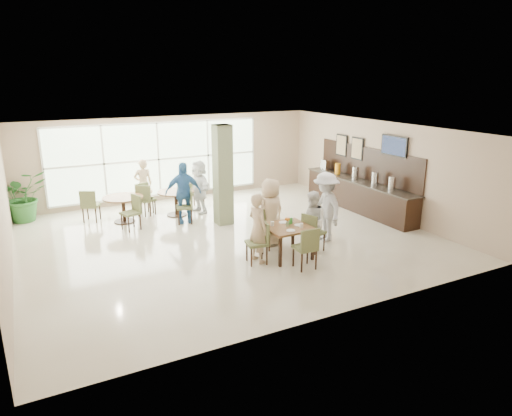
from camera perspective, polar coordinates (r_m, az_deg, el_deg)
name	(u,v)px	position (r m, az deg, el deg)	size (l,w,h in m)	color
ground	(228,238)	(11.94, -3.51, -3.76)	(10.00, 10.00, 0.00)	beige
room_shell	(227,174)	(11.46, -3.66, 4.26)	(10.00, 10.00, 10.00)	white
window_bank	(159,159)	(15.50, -12.07, 5.96)	(7.00, 0.04, 7.00)	silver
column	(223,175)	(12.76, -4.17, 4.10)	(0.45, 0.45, 2.80)	#62714F
main_table	(287,230)	(10.52, 3.92, -2.73)	(1.02, 1.02, 0.75)	brown
round_table_left	(123,202)	(13.58, -16.28, 0.67)	(1.14, 1.14, 0.75)	brown
round_table_right	(176,197)	(13.88, -9.97, 1.39)	(1.10, 1.10, 0.75)	brown
chairs_main_table	(287,238)	(10.57, 3.85, -3.72)	(2.10, 1.91, 0.95)	#525A31
chairs_table_left	(123,206)	(13.64, -16.32, 0.27)	(2.17, 1.87, 0.95)	#525A31
chairs_table_right	(175,200)	(13.95, -10.04, 1.04)	(2.25, 1.95, 0.95)	#525A31
tabletop_clutter	(289,223)	(10.51, 4.15, -1.91)	(0.70, 0.78, 0.21)	white
buffet_counter	(359,193)	(14.60, 12.71, 1.89)	(0.64, 4.70, 1.95)	black
wall_tv	(394,146)	(13.65, 16.89, 7.45)	(0.06, 1.00, 0.58)	black
framed_art_a	(357,149)	(14.87, 12.54, 7.27)	(0.05, 0.55, 0.70)	black
framed_art_b	(342,145)	(15.49, 10.65, 7.72)	(0.05, 0.55, 0.70)	black
potted_plant	(23,196)	(14.73, -27.14, 1.32)	(1.32, 1.32, 1.46)	#2B6D2B
teen_left	(258,228)	(10.20, 0.23, -2.52)	(0.58, 0.38, 1.59)	tan
teen_far	(271,212)	(11.23, 1.84, -0.52)	(0.82, 0.45, 1.68)	tan
teen_right	(312,222)	(10.95, 7.06, -1.69)	(0.71, 0.55, 1.46)	white
teen_standing	(325,207)	(11.61, 8.68, 0.12)	(1.15, 0.66, 1.78)	#AFAFB1
adult_a	(183,193)	(13.10, -9.09, 1.91)	(1.03, 0.58, 1.75)	teal
adult_b	(199,187)	(14.03, -7.15, 2.67)	(1.50, 0.65, 1.62)	white
adult_standing	(143,184)	(14.75, -13.90, 2.92)	(0.58, 0.38, 1.59)	tan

